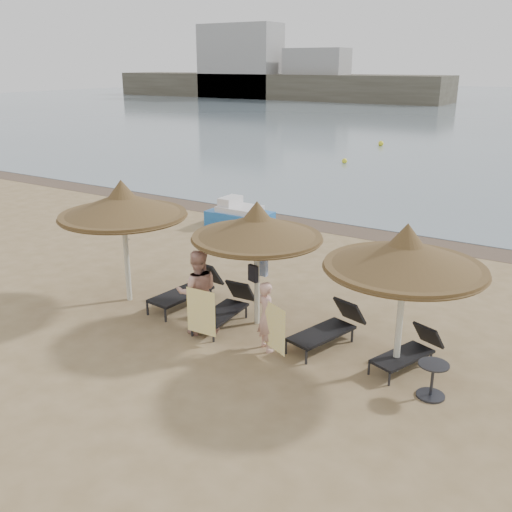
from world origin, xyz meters
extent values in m
plane|color=#9A8059|center=(0.00, 0.00, 0.00)|extent=(160.00, 160.00, 0.00)
cube|color=brown|center=(0.00, 9.40, 0.00)|extent=(200.00, 1.60, 0.01)
cube|color=#565143|center=(-45.00, 78.00, 2.00)|extent=(60.00, 10.00, 4.00)
cube|color=gray|center=(-50.00, 76.00, 6.00)|extent=(14.00, 6.00, 12.00)
cube|color=gray|center=(-36.00, 77.00, 4.00)|extent=(10.00, 5.00, 8.00)
cylinder|color=beige|center=(-3.08, 0.39, 1.14)|extent=(0.13, 0.13, 2.29)
cone|color=brown|center=(-3.08, 0.39, 2.53)|extent=(3.16, 3.16, 0.60)
cone|color=brown|center=(-3.08, 0.39, 2.89)|extent=(0.76, 0.76, 0.49)
cylinder|color=brown|center=(-3.08, 0.39, 2.25)|extent=(3.10, 3.10, 0.11)
cylinder|color=beige|center=(0.45, 0.95, 1.07)|extent=(0.12, 0.12, 2.14)
cone|color=brown|center=(0.45, 0.95, 2.37)|extent=(2.96, 2.96, 0.56)
cone|color=brown|center=(0.45, 0.95, 2.71)|extent=(0.71, 0.71, 0.46)
cylinder|color=brown|center=(0.45, 0.95, 2.10)|extent=(2.90, 2.90, 0.10)
cylinder|color=beige|center=(3.94, 0.57, 1.11)|extent=(0.13, 0.13, 2.22)
cone|color=brown|center=(3.94, 0.57, 2.45)|extent=(3.06, 3.06, 0.58)
cone|color=brown|center=(3.94, 0.57, 2.80)|extent=(0.74, 0.74, 0.48)
cylinder|color=brown|center=(3.94, 0.57, 2.18)|extent=(3.00, 3.00, 0.11)
cylinder|color=#2A2B31|center=(-2.03, -0.07, 0.16)|extent=(0.06, 0.06, 0.32)
cylinder|color=#2A2B31|center=(-1.41, -0.14, 0.16)|extent=(0.06, 0.06, 0.32)
cylinder|color=#2A2B31|center=(-1.87, 1.49, 0.16)|extent=(0.06, 0.06, 0.32)
cylinder|color=#2A2B31|center=(-1.24, 1.43, 0.16)|extent=(0.06, 0.06, 0.32)
cube|color=black|center=(-1.63, 0.73, 0.35)|extent=(0.87, 1.75, 0.07)
cube|color=black|center=(-1.52, 1.72, 0.62)|extent=(0.75, 0.55, 0.64)
cylinder|color=#2A2B31|center=(-0.41, -0.39, 0.14)|extent=(0.05, 0.05, 0.29)
cylinder|color=#2A2B31|center=(0.16, -0.36, 0.14)|extent=(0.05, 0.05, 0.29)
cylinder|color=#2A2B31|center=(-0.49, 1.03, 0.14)|extent=(0.05, 0.05, 0.29)
cylinder|color=#2A2B31|center=(0.08, 1.06, 0.14)|extent=(0.05, 0.05, 0.29)
cube|color=black|center=(-0.17, 0.38, 0.32)|extent=(0.71, 1.56, 0.06)
cube|color=black|center=(-0.21, 1.28, 0.56)|extent=(0.65, 0.46, 0.58)
cylinder|color=#2A2B31|center=(1.76, 0.01, 0.15)|extent=(0.05, 0.05, 0.29)
cylinder|color=#2A2B31|center=(2.32, -0.15, 0.15)|extent=(0.05, 0.05, 0.29)
cylinder|color=#2A2B31|center=(2.16, 1.41, 0.15)|extent=(0.05, 0.05, 0.29)
cylinder|color=#2A2B31|center=(2.73, 1.25, 0.15)|extent=(0.05, 0.05, 0.29)
cube|color=black|center=(2.26, 0.68, 0.32)|extent=(1.05, 1.68, 0.06)
cube|color=black|center=(2.51, 1.56, 0.57)|extent=(0.74, 0.60, 0.59)
cylinder|color=#2A2B31|center=(3.55, 0.14, 0.13)|extent=(0.05, 0.05, 0.26)
cylinder|color=#2A2B31|center=(4.03, -0.04, 0.13)|extent=(0.05, 0.05, 0.26)
cylinder|color=#2A2B31|center=(3.99, 1.34, 0.13)|extent=(0.05, 0.05, 0.26)
cylinder|color=#2A2B31|center=(4.47, 1.16, 0.13)|extent=(0.05, 0.05, 0.26)
cube|color=black|center=(4.03, 0.69, 0.28)|extent=(1.00, 1.48, 0.05)
cube|color=black|center=(4.31, 1.45, 0.50)|extent=(0.66, 0.56, 0.52)
cylinder|color=#2A2B31|center=(4.80, 0.01, 0.02)|extent=(0.52, 0.52, 0.04)
cylinder|color=#2A2B31|center=(4.80, 0.01, 0.33)|extent=(0.06, 0.06, 0.63)
cylinder|color=#2A2B31|center=(4.80, 0.01, 0.66)|extent=(0.56, 0.56, 0.03)
imported|color=tan|center=(-0.41, -0.14, 1.13)|extent=(1.23, 1.19, 2.26)
imported|color=tan|center=(1.31, -0.03, 0.89)|extent=(0.98, 0.89, 1.79)
cube|color=yellow|center=(-0.06, -0.49, 0.71)|extent=(0.74, 0.05, 1.03)
cube|color=yellow|center=(1.66, -0.28, 0.69)|extent=(0.66, 0.32, 1.00)
cube|color=white|center=(0.45, 1.13, 1.35)|extent=(0.33, 0.13, 0.41)
cube|color=black|center=(0.45, 0.79, 1.29)|extent=(0.28, 0.17, 0.38)
cube|color=#2166B7|center=(-4.51, 7.67, 0.29)|extent=(2.33, 1.39, 0.58)
cube|color=silver|center=(-4.51, 7.67, 0.65)|extent=(1.48, 1.17, 0.26)
cube|color=silver|center=(-4.93, 7.67, 0.89)|extent=(0.54, 0.95, 0.37)
sphere|color=yellow|center=(-6.92, 22.70, 0.16)|extent=(0.32, 0.32, 0.32)
sphere|color=yellow|center=(-7.77, 31.16, 0.19)|extent=(0.39, 0.39, 0.39)
camera|label=1|loc=(6.92, -9.37, 5.81)|focal=40.00mm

